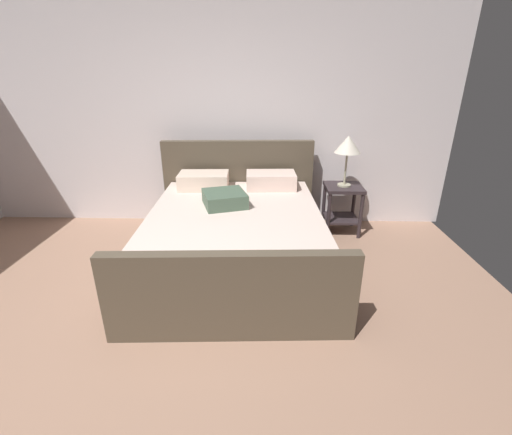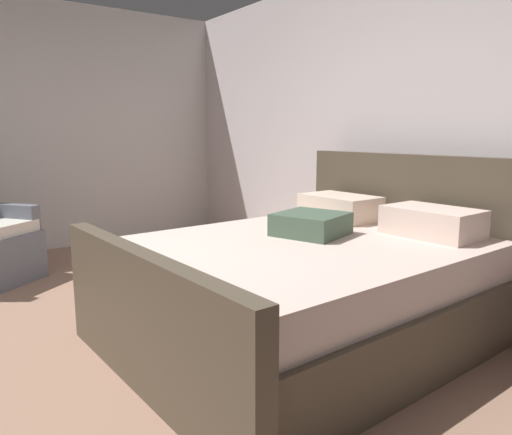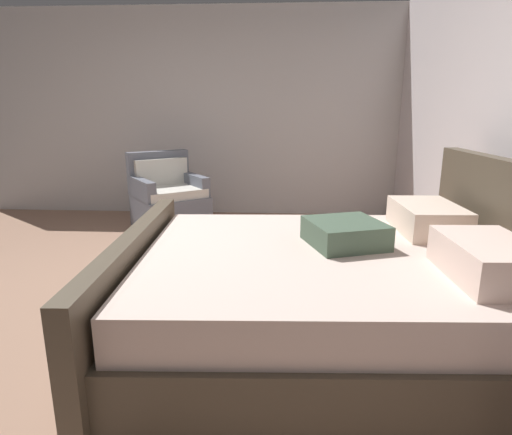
% 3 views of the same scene
% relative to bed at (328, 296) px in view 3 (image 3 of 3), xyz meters
% --- Properties ---
extents(ground_plane, '(5.91, 5.49, 0.02)m').
position_rel_bed_xyz_m(ground_plane, '(-0.41, -1.54, -0.35)').
color(ground_plane, tan).
extents(wall_side_left, '(0.12, 5.61, 2.62)m').
position_rel_bed_xyz_m(wall_side_left, '(-3.42, -1.54, 0.97)').
color(wall_side_left, silver).
rests_on(wall_side_left, ground).
extents(bed, '(1.94, 2.29, 1.11)m').
position_rel_bed_xyz_m(bed, '(0.00, 0.00, 0.00)').
color(bed, brown).
rests_on(bed, ground).
extents(armchair, '(1.01, 1.01, 0.90)m').
position_rel_bed_xyz_m(armchair, '(-2.45, -1.58, 0.00)').
color(armchair, slate).
rests_on(armchair, ground).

